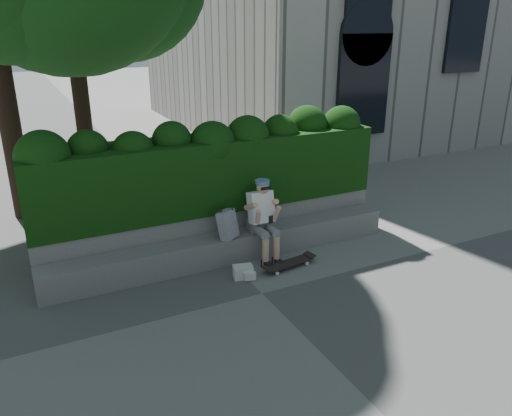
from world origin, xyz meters
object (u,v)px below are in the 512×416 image
backpack_plaid (228,225)px  backpack_ground (243,272)px  person (263,216)px  skateboard (289,263)px

backpack_plaid → backpack_ground: 0.82m
person → backpack_plaid: size_ratio=2.94×
skateboard → backpack_ground: (-0.81, 0.03, 0.02)m
backpack_ground → person: bearing=54.7°
skateboard → backpack_plaid: bearing=134.9°
backpack_ground → backpack_plaid: bearing=104.6°
person → skateboard: (0.21, -0.52, -0.68)m
person → backpack_plaid: bearing=172.2°
person → skateboard: 0.88m
backpack_plaid → backpack_ground: size_ratio=1.54×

